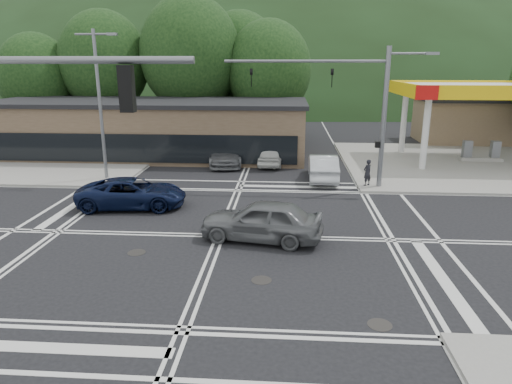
# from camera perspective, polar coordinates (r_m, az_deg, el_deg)

# --- Properties ---
(ground) EXTENTS (120.00, 120.00, 0.00)m
(ground) POSITION_cam_1_polar(r_m,az_deg,el_deg) (19.64, -4.50, -5.48)
(ground) COLOR black
(ground) RESTS_ON ground
(sidewalk_ne) EXTENTS (16.00, 16.00, 0.15)m
(sidewalk_ne) POSITION_cam_1_polar(r_m,az_deg,el_deg) (35.96, 23.77, 3.23)
(sidewalk_ne) COLOR gray
(sidewalk_ne) RESTS_ON ground
(sidewalk_nw) EXTENTS (16.00, 16.00, 0.15)m
(sidewalk_nw) POSITION_cam_1_polar(r_m,az_deg,el_deg) (38.22, -23.92, 3.90)
(sidewalk_nw) COLOR gray
(sidewalk_nw) RESTS_ON ground
(gas_station_canopy) EXTENTS (12.32, 8.34, 5.75)m
(gas_station_canopy) POSITION_cam_1_polar(r_m,az_deg,el_deg) (36.97, 27.08, 10.97)
(gas_station_canopy) COLOR silver
(gas_station_canopy) RESTS_ON ground
(convenience_store) EXTENTS (10.00, 6.00, 3.80)m
(convenience_store) POSITION_cam_1_polar(r_m,az_deg,el_deg) (46.68, 25.83, 7.92)
(convenience_store) COLOR #846B4F
(convenience_store) RESTS_ON ground
(commercial_row) EXTENTS (24.00, 8.00, 4.00)m
(commercial_row) POSITION_cam_1_polar(r_m,az_deg,el_deg) (37.06, -13.12, 7.55)
(commercial_row) COLOR brown
(commercial_row) RESTS_ON ground
(hill_north) EXTENTS (252.00, 126.00, 140.00)m
(hill_north) POSITION_cam_1_polar(r_m,az_deg,el_deg) (108.35, 2.54, 12.16)
(hill_north) COLOR black
(hill_north) RESTS_ON ground
(tree_n_a) EXTENTS (8.00, 8.00, 11.75)m
(tree_n_a) POSITION_cam_1_polar(r_m,az_deg,el_deg) (45.30, -18.45, 15.16)
(tree_n_a) COLOR #382619
(tree_n_a) RESTS_ON ground
(tree_n_b) EXTENTS (9.00, 9.00, 12.98)m
(tree_n_b) POSITION_cam_1_polar(r_m,az_deg,el_deg) (42.99, -8.18, 16.65)
(tree_n_b) COLOR #382619
(tree_n_b) RESTS_ON ground
(tree_n_c) EXTENTS (7.60, 7.60, 10.87)m
(tree_n_c) POSITION_cam_1_polar(r_m,az_deg,el_deg) (42.12, 1.58, 15.05)
(tree_n_c) COLOR #382619
(tree_n_c) RESTS_ON ground
(tree_n_d) EXTENTS (6.80, 6.80, 9.76)m
(tree_n_d) POSITION_cam_1_polar(r_m,az_deg,el_deg) (46.99, -25.73, 12.83)
(tree_n_d) COLOR #382619
(tree_n_d) RESTS_ON ground
(tree_n_e) EXTENTS (8.40, 8.40, 11.98)m
(tree_n_e) POSITION_cam_1_polar(r_m,az_deg,el_deg) (46.32, -2.05, 15.93)
(tree_n_e) COLOR #382619
(tree_n_e) RESTS_ON ground
(streetlight_nw) EXTENTS (2.50, 0.25, 9.00)m
(streetlight_nw) POSITION_cam_1_polar(r_m,az_deg,el_deg) (29.39, -18.87, 11.01)
(streetlight_nw) COLOR slate
(streetlight_nw) RESTS_ON ground
(signal_mast_ne) EXTENTS (11.65, 0.30, 8.00)m
(signal_mast_ne) POSITION_cam_1_polar(r_m,az_deg,el_deg) (26.68, 13.16, 11.06)
(signal_mast_ne) COLOR slate
(signal_mast_ne) RESTS_ON ground
(car_blue_west) EXTENTS (5.60, 2.99, 1.50)m
(car_blue_west) POSITION_cam_1_polar(r_m,az_deg,el_deg) (23.98, -15.22, -0.13)
(car_blue_west) COLOR black
(car_blue_west) RESTS_ON ground
(car_grey_center) EXTENTS (5.30, 2.86, 1.71)m
(car_grey_center) POSITION_cam_1_polar(r_m,az_deg,el_deg) (18.89, 0.71, -3.55)
(car_grey_center) COLOR #5E6063
(car_grey_center) RESTS_ON ground
(car_queue_a) EXTENTS (1.79, 4.94, 1.62)m
(car_queue_a) POSITION_cam_1_polar(r_m,az_deg,el_deg) (28.89, 8.36, 3.09)
(car_queue_a) COLOR silver
(car_queue_a) RESTS_ON ground
(car_queue_b) EXTENTS (1.93, 4.28, 1.42)m
(car_queue_b) POSITION_cam_1_polar(r_m,az_deg,el_deg) (32.73, 1.91, 4.59)
(car_queue_b) COLOR silver
(car_queue_b) RESTS_ON ground
(car_northbound) EXTENTS (3.00, 5.72, 1.58)m
(car_northbound) POSITION_cam_1_polar(r_m,az_deg,el_deg) (33.15, -3.93, 4.85)
(car_northbound) COLOR slate
(car_northbound) RESTS_ON ground
(pedestrian) EXTENTS (0.68, 0.64, 1.56)m
(pedestrian) POSITION_cam_1_polar(r_m,az_deg,el_deg) (27.46, 13.75, 2.38)
(pedestrian) COLOR black
(pedestrian) RESTS_ON sidewalk_ne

